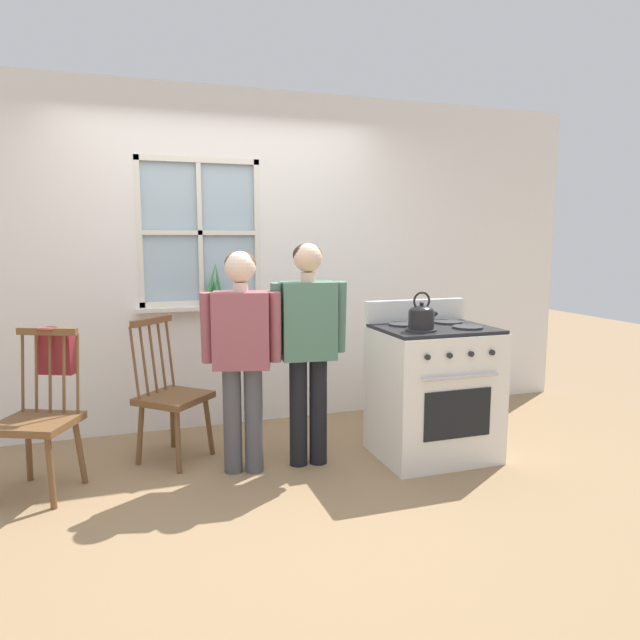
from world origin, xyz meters
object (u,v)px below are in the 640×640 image
at_px(person_teen_center, 308,335).
at_px(kettle, 421,316).
at_px(chair_near_wall, 171,397).
at_px(person_elderly_left, 242,342).
at_px(chair_by_window, 39,421).
at_px(potted_plant, 215,294).
at_px(stove, 433,390).
at_px(handbag, 57,352).

distance_m(person_teen_center, kettle, 0.76).
bearing_deg(chair_near_wall, person_elderly_left, -87.76).
relative_size(chair_by_window, person_elderly_left, 0.68).
xyz_separation_m(kettle, potted_plant, (-1.17, 1.22, 0.07)).
relative_size(person_teen_center, stove, 1.38).
xyz_separation_m(chair_by_window, kettle, (2.36, -0.34, 0.58)).
bearing_deg(stove, person_elderly_left, 174.23).
distance_m(kettle, handbag, 2.34).
distance_m(chair_by_window, handbag, 0.44).
distance_m(stove, kettle, 0.59).
distance_m(person_teen_center, potted_plant, 1.09).
xyz_separation_m(stove, potted_plant, (-1.35, 1.09, 0.62)).
xyz_separation_m(person_teen_center, kettle, (0.70, -0.25, 0.13)).
distance_m(chair_near_wall, stove, 1.82).
bearing_deg(person_elderly_left, stove, 8.98).
distance_m(chair_by_window, stove, 2.55).
relative_size(chair_by_window, kettle, 4.01).
xyz_separation_m(potted_plant, handbag, (-1.09, -0.67, -0.27)).
height_order(person_elderly_left, potted_plant, person_elderly_left).
height_order(stove, potted_plant, potted_plant).
distance_m(stove, handbag, 2.50).
xyz_separation_m(person_elderly_left, person_teen_center, (0.44, -0.01, 0.02)).
height_order(chair_by_window, potted_plant, potted_plant).
height_order(person_elderly_left, person_teen_center, person_teen_center).
relative_size(stove, handbag, 3.53).
height_order(person_teen_center, potted_plant, person_teen_center).
height_order(chair_by_window, stove, stove).
height_order(chair_near_wall, kettle, kettle).
distance_m(chair_near_wall, handbag, 0.79).
xyz_separation_m(chair_near_wall, person_teen_center, (0.87, -0.38, 0.45)).
distance_m(kettle, potted_plant, 1.69).
bearing_deg(handbag, chair_by_window, -114.42).
bearing_deg(chair_by_window, person_teen_center, 21.49).
height_order(chair_near_wall, person_teen_center, person_teen_center).
height_order(chair_near_wall, potted_plant, potted_plant).
distance_m(chair_near_wall, kettle, 1.79).
height_order(chair_by_window, person_teen_center, person_teen_center).
bearing_deg(handbag, person_elderly_left, -14.33).
distance_m(potted_plant, handbag, 1.31).
distance_m(stove, potted_plant, 1.84).
bearing_deg(kettle, chair_by_window, 171.85).
relative_size(chair_near_wall, kettle, 4.01).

